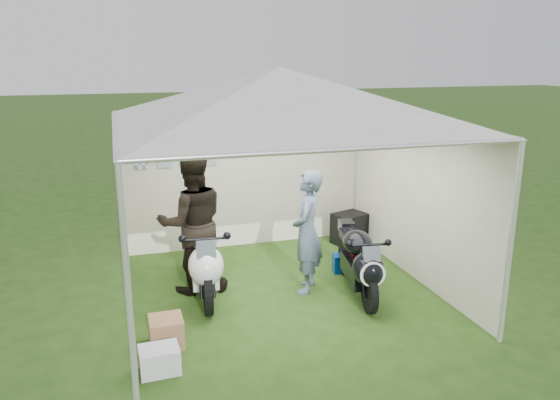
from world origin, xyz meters
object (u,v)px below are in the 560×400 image
Objects in this scene: canopy_tent at (280,101)px; crate_1 at (166,332)px; motorcycle_white at (203,257)px; person_blue_jacket at (307,232)px; crate_0 at (159,360)px; motorcycle_black at (360,261)px; equipment_box at (350,229)px; paddock_stand at (345,263)px; person_dark_jacket at (192,223)px.

canopy_tent is 3.09m from crate_1.
motorcycle_white is at bearing 170.39° from canopy_tent.
canopy_tent is 1.77m from person_blue_jacket.
person_blue_jacket is at bearing 25.47° from crate_1.
canopy_tent is 14.07× the size of crate_0.
equipment_box is at bearing 79.88° from motorcycle_black.
equipment_box reaches higher than crate_0.
person_blue_jacket is at bearing 160.81° from motorcycle_black.
crate_1 is (-1.99, -0.95, -0.68)m from person_blue_jacket.
paddock_stand is at bearing 9.90° from motorcycle_white.
crate_0 is (-2.73, -1.11, -0.36)m from motorcycle_black.
crate_1 is (-2.61, -0.60, -0.33)m from motorcycle_black.
crate_0 is (-3.45, -3.04, -0.13)m from equipment_box.
person_dark_jacket is 2.17m from crate_0.
motorcycle_white is 5.35× the size of crate_1.
motorcycle_black is at bearing 89.25° from person_blue_jacket.
canopy_tent is at bearing 160.10° from person_dark_jacket.
canopy_tent is 15.36× the size of crate_1.
paddock_stand is (1.13, 0.36, -2.44)m from canopy_tent.
motorcycle_white is at bearing 66.65° from crate_0.
paddock_stand is 0.21× the size of person_blue_jacket.
motorcycle_black is 2.29m from person_dark_jacket.
person_blue_jacket reaches higher than crate_0.
motorcycle_white is at bearing 62.78° from crate_1.
canopy_tent is 3.37m from crate_0.
canopy_tent is 10.66× the size of equipment_box.
paddock_stand is 3.45m from crate_0.
motorcycle_black reaches higher than equipment_box.
motorcycle_white reaches higher than crate_0.
equipment_box is 1.32× the size of crate_0.
crate_1 is (0.12, 0.51, 0.03)m from crate_0.
canopy_tent reaches higher than equipment_box.
equipment_box is (2.71, 1.33, -0.28)m from motorcycle_white.
crate_1 reaches higher than paddock_stand.
motorcycle_white reaches higher than paddock_stand.
person_dark_jacket is 5.24× the size of crate_1.
paddock_stand is 0.18× the size of person_dark_jacket.
canopy_tent is 3.19× the size of motorcycle_black.
motorcycle_white is 1.43m from person_blue_jacket.
motorcycle_white is 2.08m from motorcycle_black.
canopy_tent is 2.87× the size of motorcycle_white.
motorcycle_white is at bearing -153.92° from equipment_box.
motorcycle_black is 2.07m from equipment_box.
person_blue_jacket is 4.19× the size of crate_0.
paddock_stand is at bearing 178.23° from person_dark_jacket.
person_dark_jacket reaches higher than person_blue_jacket.
paddock_stand is 1.28m from equipment_box.
person_blue_jacket is at bearing -13.18° from canopy_tent.
paddock_stand is at bearing 33.53° from crate_0.
person_dark_jacket is at bearing 122.60° from motorcycle_white.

